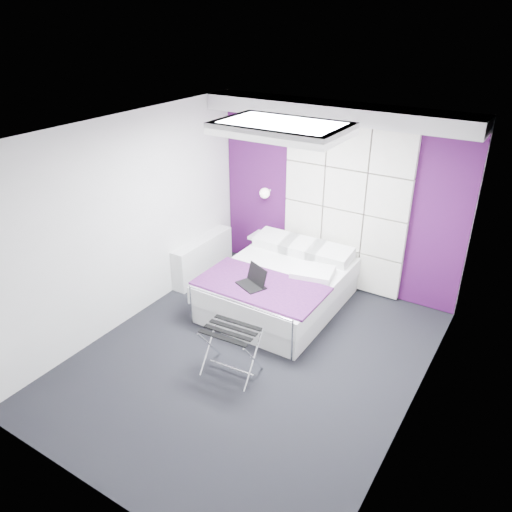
{
  "coord_description": "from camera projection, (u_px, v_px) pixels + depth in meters",
  "views": [
    {
      "loc": [
        2.52,
        -3.93,
        3.66
      ],
      "look_at": [
        -0.16,
        0.35,
        1.13
      ],
      "focal_mm": 35.0,
      "sensor_mm": 36.0,
      "label": 1
    }
  ],
  "objects": [
    {
      "name": "wall_lamp",
      "position": [
        266.0,
        192.0,
        7.33
      ],
      "size": [
        0.15,
        0.15,
        0.15
      ],
      "primitive_type": "sphere",
      "color": "white",
      "rests_on": "wall_back"
    },
    {
      "name": "ceiling",
      "position": [
        250.0,
        134.0,
        4.65
      ],
      "size": [
        4.4,
        4.4,
        0.0
      ],
      "primitive_type": "plane",
      "rotation": [
        3.14,
        0.0,
        0.0
      ],
      "color": "white",
      "rests_on": "wall_back"
    },
    {
      "name": "radiator",
      "position": [
        203.0,
        257.0,
        7.47
      ],
      "size": [
        0.22,
        1.2,
        0.6
      ],
      "primitive_type": "cube",
      "color": "silver",
      "rests_on": "floor"
    },
    {
      "name": "luggage_rack",
      "position": [
        231.0,
        351.0,
        5.46
      ],
      "size": [
        0.58,
        0.43,
        0.57
      ],
      "rotation": [
        0.0,
        0.0,
        0.07
      ],
      "color": "silver",
      "rests_on": "floor"
    },
    {
      "name": "wall_left",
      "position": [
        127.0,
        223.0,
        6.09
      ],
      "size": [
        0.0,
        4.4,
        4.4
      ],
      "primitive_type": "plane",
      "rotation": [
        1.57,
        0.0,
        1.57
      ],
      "color": "silver",
      "rests_on": "floor"
    },
    {
      "name": "headboard",
      "position": [
        344.0,
        210.0,
        6.84
      ],
      "size": [
        1.8,
        0.08,
        2.3
      ],
      "primitive_type": null,
      "color": "silver",
      "rests_on": "wall_back"
    },
    {
      "name": "bed",
      "position": [
        279.0,
        287.0,
        6.71
      ],
      "size": [
        1.61,
        1.95,
        0.69
      ],
      "color": "silver",
      "rests_on": "floor"
    },
    {
      "name": "floor",
      "position": [
        251.0,
        357.0,
        5.82
      ],
      "size": [
        4.4,
        4.4,
        0.0
      ],
      "primitive_type": "plane",
      "color": "black",
      "rests_on": "ground"
    },
    {
      "name": "laptop",
      "position": [
        253.0,
        280.0,
        6.22
      ],
      "size": [
        0.35,
        0.25,
        0.25
      ],
      "rotation": [
        0.0,
        0.0,
        -0.42
      ],
      "color": "black",
      "rests_on": "bed"
    },
    {
      "name": "accent_wall",
      "position": [
        336.0,
        198.0,
        6.89
      ],
      "size": [
        3.58,
        0.02,
        2.58
      ],
      "primitive_type": "cube",
      "color": "#441048",
      "rests_on": "wall_back"
    },
    {
      "name": "wall_back",
      "position": [
        336.0,
        197.0,
        6.9
      ],
      "size": [
        3.6,
        0.0,
        3.6
      ],
      "primitive_type": "plane",
      "rotation": [
        1.57,
        0.0,
        0.0
      ],
      "color": "silver",
      "rests_on": "floor"
    },
    {
      "name": "skylight",
      "position": [
        282.0,
        128.0,
        5.13
      ],
      "size": [
        1.36,
        0.86,
        0.12
      ],
      "primitive_type": null,
      "color": "white",
      "rests_on": "ceiling"
    },
    {
      "name": "soffit",
      "position": [
        335.0,
        112.0,
        6.18
      ],
      "size": [
        3.58,
        0.5,
        0.2
      ],
      "primitive_type": "cube",
      "color": "silver",
      "rests_on": "wall_back"
    },
    {
      "name": "wall_right",
      "position": [
        423.0,
        307.0,
        4.38
      ],
      "size": [
        0.0,
        4.4,
        4.4
      ],
      "primitive_type": "plane",
      "rotation": [
        1.57,
        0.0,
        -1.57
      ],
      "color": "silver",
      "rests_on": "floor"
    },
    {
      "name": "nightstand",
      "position": [
        265.0,
        237.0,
        7.61
      ],
      "size": [
        0.42,
        0.33,
        0.05
      ],
      "primitive_type": "cube",
      "color": "silver",
      "rests_on": "wall_back"
    }
  ]
}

